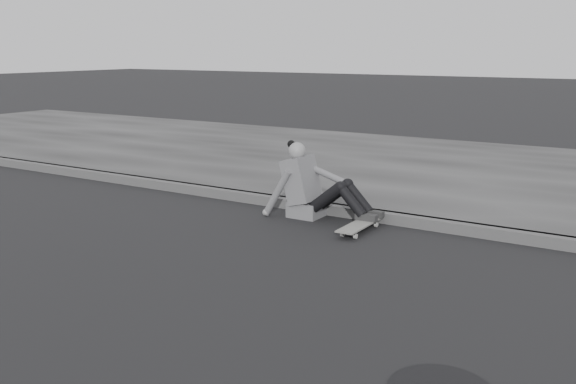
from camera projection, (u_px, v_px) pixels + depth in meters
name	position (u px, v px, depth m)	size (l,w,h in m)	color
ground	(131.00, 266.00, 5.76)	(80.00, 80.00, 0.00)	black
curb	(283.00, 202.00, 7.89)	(24.00, 0.16, 0.12)	#434343
sidewalk	(381.00, 165.00, 10.40)	(24.00, 6.00, 0.12)	#323232
skateboard	(360.00, 225.00, 6.83)	(0.20, 0.78, 0.09)	#A2A29D
seated_woman	(311.00, 187.00, 7.34)	(1.38, 0.46, 0.88)	#5A5A5C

